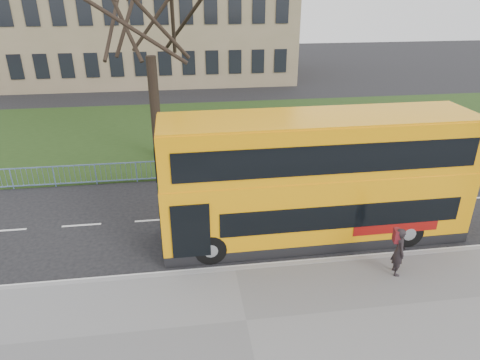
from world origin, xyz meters
The scene contains 8 objects.
ground centered at (0.00, 0.00, 0.00)m, with size 120.00×120.00×0.00m, color black.
kerb centered at (0.00, -1.55, 0.07)m, with size 80.00×0.20×0.14m, color gray.
grass_verge centered at (0.00, 14.30, 0.04)m, with size 80.00×15.40×0.08m, color #203613.
guard_railing centered at (0.00, 6.60, 0.55)m, with size 40.00×0.12×1.10m, color #7593D0, non-canonical shape.
bare_tree centered at (-3.00, 10.00, 6.86)m, with size 9.49×9.49×13.55m, color black, non-canonical shape.
civic_building centered at (-5.00, 35.00, 7.00)m, with size 30.00×15.00×14.00m, color #7F7050.
yellow_bus centered at (3.37, 0.39, 2.63)m, with size 11.72×2.89×4.90m.
pedestrian centered at (5.48, -2.56, 1.00)m, with size 0.64×0.42×1.76m, color black.
Camera 1 is at (-1.55, -13.83, 9.25)m, focal length 32.00 mm.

